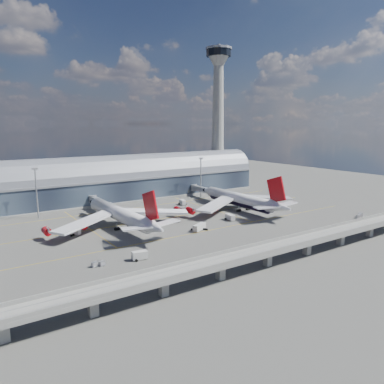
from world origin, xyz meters
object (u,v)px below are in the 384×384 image
service_truck_3 (230,217)px  service_truck_5 (74,232)px  cargo_train_0 (98,264)px  cargo_train_1 (322,233)px  service_truck_1 (140,255)px  cargo_train_2 (359,216)px  service_truck_2 (199,227)px  airliner_right (241,200)px  floodlight_mast_left (37,192)px  control_tower (218,117)px  airliner_left (122,215)px  service_truck_4 (182,202)px  floodlight_mast_right (201,176)px

service_truck_3 → service_truck_5: service_truck_3 is taller
cargo_train_0 → cargo_train_1: 94.97m
service_truck_1 → cargo_train_1: service_truck_1 is taller
service_truck_5 → cargo_train_2: bearing=-55.7°
service_truck_2 → service_truck_3: size_ratio=1.33×
airliner_right → cargo_train_1: (-1.29, -54.63, -5.04)m
floodlight_mast_left → service_truck_2: (55.11, -62.68, -12.10)m
service_truck_1 → cargo_train_0: 14.42m
airliner_right → service_truck_5: size_ratio=12.09×
floodlight_mast_left → service_truck_1: (16.74, -81.13, -12.07)m
control_tower → cargo_train_2: 127.14m
control_tower → service_truck_1: 168.53m
service_truck_1 → control_tower: bearing=-38.6°
floodlight_mast_left → airliner_right: (97.00, -42.49, -7.80)m
airliner_right → cargo_train_0: size_ratio=14.46×
control_tower → airliner_right: (-38.00, -70.49, -45.80)m
control_tower → airliner_left: 134.68m
control_tower → airliner_right: control_tower is taller
service_truck_4 → service_truck_3: bearing=-79.5°
control_tower → service_truck_4: 86.34m
floodlight_mast_left → service_truck_3: size_ratio=4.10×
control_tower → service_truck_2: 130.82m
service_truck_5 → cargo_train_1: size_ratio=0.84×
service_truck_2 → service_truck_3: service_truck_2 is taller
service_truck_5 → service_truck_4: bearing=-14.9°
service_truck_2 → service_truck_5: 54.34m
floodlight_mast_right → service_truck_2: size_ratio=3.08×
airliner_left → cargo_train_0: airliner_left is taller
service_truck_5 → cargo_train_1: (89.12, -58.91, -0.59)m
airliner_left → cargo_train_2: bearing=-26.6°
airliner_left → service_truck_5: airliner_left is taller
service_truck_5 → service_truck_2: bearing=-61.3°
floodlight_mast_right → service_truck_2: floodlight_mast_right is taller
service_truck_5 → floodlight_mast_left: bearing=65.3°
airliner_left → service_truck_2: size_ratio=8.64×
service_truck_1 → service_truck_2: bearing=-55.6°
cargo_train_1 → floodlight_mast_right: bearing=13.5°
service_truck_1 → service_truck_3: service_truck_1 is taller
airliner_right → service_truck_5: (-90.41, 4.29, -4.45)m
airliner_right → service_truck_4: bearing=123.3°
service_truck_3 → service_truck_4: bearing=99.1°
airliner_left → cargo_train_1: airliner_left is taller
floodlight_mast_right → cargo_train_1: (-4.29, -97.12, -12.84)m
airliner_right → floodlight_mast_right: bearing=86.3°
service_truck_3 → cargo_train_0: size_ratio=1.28×
airliner_left → airliner_right: airliner_right is taller
airliner_right → cargo_train_1: 54.87m
service_truck_4 → cargo_train_0: (-75.29, -66.21, -0.67)m
service_truck_1 → service_truck_5: (-10.14, 42.92, -0.17)m
service_truck_1 → service_truck_4: size_ratio=1.04×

